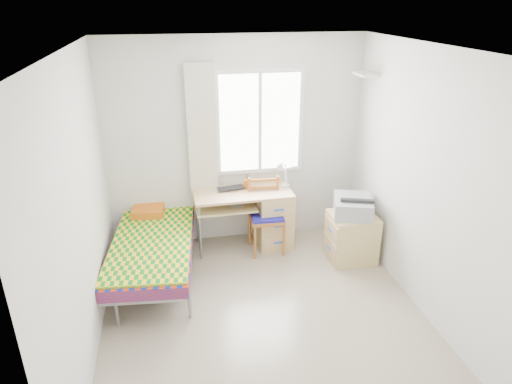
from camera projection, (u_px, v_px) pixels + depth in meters
floor at (265, 316)px, 4.62m from camera, size 3.50×3.50×0.00m
ceiling at (267, 49)px, 3.60m from camera, size 3.50×3.50×0.00m
wall_back at (236, 143)px, 5.69m from camera, size 3.20×0.00×3.20m
wall_left at (80, 214)px, 3.82m from camera, size 0.00×3.50×3.50m
wall_right at (428, 186)px, 4.39m from camera, size 0.00×3.50×3.50m
window at (260, 123)px, 5.62m from camera, size 1.10×0.04×1.30m
curtain at (202, 135)px, 5.49m from camera, size 0.35×0.05×1.70m
floating_shelf at (366, 74)px, 5.30m from camera, size 0.20×0.32×0.03m
bed at (153, 242)px, 5.21m from camera, size 1.07×1.98×0.82m
desk at (268, 215)px, 5.83m from camera, size 1.22×0.57×0.76m
chair at (266, 211)px, 5.67m from camera, size 0.42×0.42×0.94m
cabinet at (351, 237)px, 5.53m from camera, size 0.55×0.49×0.59m
printer at (353, 206)px, 5.40m from camera, size 0.57×0.61×0.22m
laptop at (232, 190)px, 5.66m from camera, size 0.38×0.28×0.03m
pen_cup at (247, 184)px, 5.74m from camera, size 0.09×0.09×0.11m
task_lamp at (284, 173)px, 5.58m from camera, size 0.22×0.31×0.38m
book at (229, 205)px, 5.67m from camera, size 0.18×0.24×0.02m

